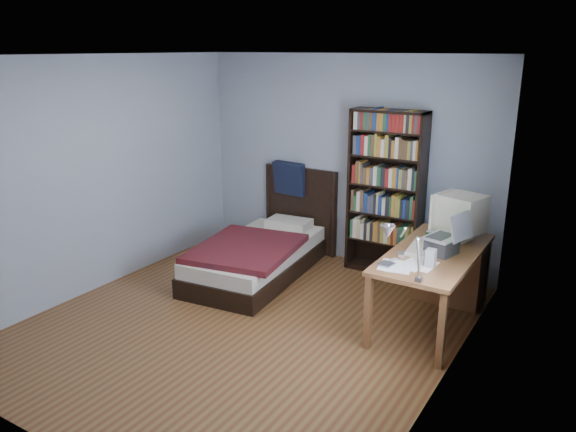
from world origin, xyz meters
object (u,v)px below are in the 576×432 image
object	(u,v)px
laptop	(444,243)
soda_can	(429,237)
desk	(446,267)
bookshelf	(386,193)
speaker	(431,258)
desk_lamp	(393,237)
bed	(261,252)
crt_monitor	(460,214)
keyboard	(421,248)

from	to	relation	value
laptop	soda_can	distance (m)	0.31
desk	soda_can	bearing A→B (deg)	-115.67
soda_can	bookshelf	xyz separation A→B (m)	(-0.78, 0.78, 0.17)
speaker	bookshelf	xyz separation A→B (m)	(-0.98, 1.39, 0.15)
laptop	desk_lamp	size ratio (longest dim) A/B	0.70
desk	bookshelf	size ratio (longest dim) A/B	0.85
bookshelf	bed	bearing A→B (deg)	-146.34
desk_lamp	soda_can	world-z (taller)	desk_lamp
crt_monitor	speaker	xyz separation A→B (m)	(-0.00, -0.86, -0.18)
bed	desk	bearing A→B (deg)	7.27
desk	bed	bearing A→B (deg)	-172.73
desk	soda_can	world-z (taller)	soda_can
crt_monitor	speaker	world-z (taller)	crt_monitor
crt_monitor	bookshelf	world-z (taller)	bookshelf
crt_monitor	desk_lamp	bearing A→B (deg)	-93.15
keyboard	speaker	size ratio (longest dim) A/B	3.03
keyboard	crt_monitor	bearing A→B (deg)	59.68
crt_monitor	soda_can	size ratio (longest dim) A/B	4.17
soda_can	bed	distance (m)	2.05
laptop	bookshelf	bearing A→B (deg)	134.27
desk	desk_lamp	distance (m)	1.75
desk	soda_can	size ratio (longest dim) A/B	13.49
crt_monitor	speaker	size ratio (longest dim) A/B	3.07
crt_monitor	bed	world-z (taller)	crt_monitor
laptop	keyboard	xyz separation A→B (m)	(-0.22, 0.01, -0.10)
bed	desk_lamp	bearing A→B (deg)	-31.82
desk	speaker	world-z (taller)	speaker
speaker	desk_lamp	bearing A→B (deg)	-98.01
speaker	soda_can	size ratio (longest dim) A/B	1.36
crt_monitor	desk_lamp	distance (m)	1.59
laptop	desk_lamp	distance (m)	1.15
desk_lamp	bookshelf	size ratio (longest dim) A/B	0.31
speaker	crt_monitor	bearing A→B (deg)	88.86
keyboard	soda_can	size ratio (longest dim) A/B	4.13
desk	keyboard	world-z (taller)	keyboard
keyboard	speaker	distance (m)	0.44
desk	laptop	bearing A→B (deg)	-79.68
keyboard	bed	bearing A→B (deg)	167.97
crt_monitor	desk_lamp	xyz separation A→B (m)	(-0.09, -1.58, 0.21)
desk	bookshelf	world-z (taller)	bookshelf
soda_can	bed	bearing A→B (deg)	-179.54
desk_lamp	speaker	distance (m)	0.82
desk	keyboard	distance (m)	0.59
speaker	bed	world-z (taller)	bed
desk_lamp	keyboard	bearing A→B (deg)	96.59
desk	bed	size ratio (longest dim) A/B	0.78
crt_monitor	bed	size ratio (longest dim) A/B	0.24
keyboard	laptop	bearing A→B (deg)	-8.80
bed	keyboard	bearing A→B (deg)	-5.85
soda_can	keyboard	bearing A→B (deg)	-92.35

